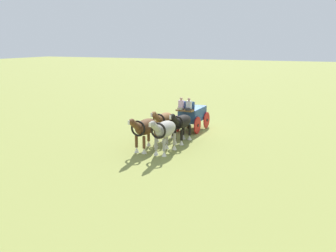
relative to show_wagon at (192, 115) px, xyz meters
The scene contains 6 objects.
ground_plane 1.19m from the show_wagon, behind, with size 220.00×220.00×0.00m, color olive.
show_wagon is the anchor object (origin of this frame).
draft_horse_rear_near 3.49m from the show_wagon, ahead, with size 3.06×0.95×2.18m.
draft_horse_rear_off 3.48m from the show_wagon, 13.02° to the right, with size 3.02×0.96×2.22m.
draft_horse_lead_near 6.04m from the show_wagon, ahead, with size 3.14×1.04×2.26m.
draft_horse_lead_off 6.04m from the show_wagon, ahead, with size 3.24×1.04×2.27m.
Camera 1 is at (25.04, 8.65, 6.45)m, focal length 38.40 mm.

